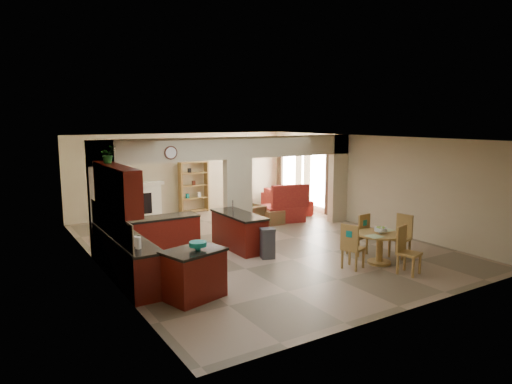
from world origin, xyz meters
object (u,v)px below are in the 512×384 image
armchair (252,215)px  kitchen_island (194,274)px  sofa (286,200)px  dining_table (380,243)px

armchair → kitchen_island: bearing=40.2°
sofa → armchair: size_ratio=3.65×
sofa → dining_table: bearing=175.6°
kitchen_island → sofa: size_ratio=0.49×
sofa → kitchen_island: bearing=144.8°
dining_table → armchair: 4.92m
sofa → armchair: bearing=131.8°
dining_table → sofa: (1.77, 6.20, -0.11)m
armchair → sofa: bearing=-158.3°
dining_table → sofa: sofa is taller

